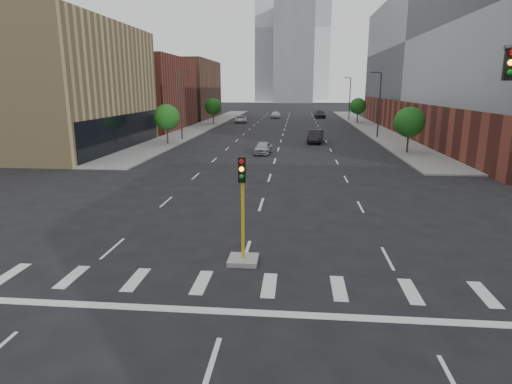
# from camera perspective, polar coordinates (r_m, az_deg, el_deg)

# --- Properties ---
(sidewalk_left_far) EXTENTS (5.00, 92.00, 0.15)m
(sidewalk_left_far) POSITION_cam_1_polar(r_m,az_deg,el_deg) (83.31, -6.51, 8.93)
(sidewalk_left_far) COLOR gray
(sidewalk_left_far) RESTS_ON ground
(sidewalk_right_far) EXTENTS (5.00, 92.00, 0.15)m
(sidewalk_right_far) POSITION_cam_1_polar(r_m,az_deg,el_deg) (82.56, 14.57, 8.54)
(sidewalk_right_far) COLOR gray
(sidewalk_right_far) RESTS_ON ground
(building_left_mid) EXTENTS (20.00, 24.00, 14.00)m
(building_left_mid) POSITION_cam_1_polar(r_m,az_deg,el_deg) (55.74, -27.31, 12.31)
(building_left_mid) COLOR tan
(building_left_mid) RESTS_ON ground
(building_left_far_a) EXTENTS (20.00, 22.00, 12.00)m
(building_left_far_a) POSITION_cam_1_polar(r_m,az_deg,el_deg) (79.00, -16.98, 12.48)
(building_left_far_a) COLOR brown
(building_left_far_a) RESTS_ON ground
(building_left_far_b) EXTENTS (20.00, 24.00, 13.00)m
(building_left_far_b) POSITION_cam_1_polar(r_m,az_deg,el_deg) (103.56, -11.49, 13.25)
(building_left_far_b) COLOR brown
(building_left_far_b) RESTS_ON ground
(building_right_main) EXTENTS (24.00, 70.00, 22.00)m
(building_right_main) POSITION_cam_1_polar(r_m,az_deg,el_deg) (72.74, 28.67, 15.33)
(building_right_main) COLOR brown
(building_right_main) RESTS_ON ground
(tower_left) EXTENTS (22.00, 22.00, 70.00)m
(tower_left) POSITION_cam_1_polar(r_m,az_deg,el_deg) (229.19, 3.05, 20.79)
(tower_left) COLOR #B2B7BC
(tower_left) RESTS_ON ground
(tower_right) EXTENTS (20.00, 20.00, 80.00)m
(tower_right) POSITION_cam_1_polar(r_m,az_deg,el_deg) (269.39, 7.55, 20.71)
(tower_right) COLOR #B2B7BC
(tower_right) RESTS_ON ground
(tower_mid) EXTENTS (18.00, 18.00, 44.00)m
(tower_mid) POSITION_cam_1_polar(r_m,az_deg,el_deg) (207.80, 5.07, 17.88)
(tower_mid) COLOR slate
(tower_mid) RESTS_ON ground
(median_traffic_signal) EXTENTS (1.20, 1.20, 4.40)m
(median_traffic_signal) POSITION_cam_1_polar(r_m,az_deg,el_deg) (17.42, -1.76, -6.44)
(median_traffic_signal) COLOR #999993
(median_traffic_signal) RESTS_ON ground
(streetlight_right_a) EXTENTS (1.60, 0.22, 9.07)m
(streetlight_right_a) POSITION_cam_1_polar(r_m,az_deg,el_deg) (63.30, 16.06, 11.47)
(streetlight_right_a) COLOR #2D2D30
(streetlight_right_a) RESTS_ON ground
(streetlight_right_b) EXTENTS (1.60, 0.22, 9.07)m
(streetlight_right_b) POSITION_cam_1_polar(r_m,az_deg,el_deg) (97.93, 12.35, 12.32)
(streetlight_right_b) COLOR #2D2D30
(streetlight_right_b) RESTS_ON ground
(streetlight_left) EXTENTS (1.60, 0.22, 9.07)m
(streetlight_left) POSITION_cam_1_polar(r_m,az_deg,el_deg) (59.34, -9.92, 11.67)
(streetlight_left) COLOR #2D2D30
(streetlight_left) RESTS_ON ground
(tree_left_near) EXTENTS (3.20, 3.20, 4.85)m
(tree_left_near) POSITION_cam_1_polar(r_m,az_deg,el_deg) (54.78, -11.83, 9.73)
(tree_left_near) COLOR #382619
(tree_left_near) RESTS_ON ground
(tree_left_far) EXTENTS (3.20, 3.20, 4.85)m
(tree_left_far) POSITION_cam_1_polar(r_m,az_deg,el_deg) (83.88, -5.75, 11.26)
(tree_left_far) COLOR #382619
(tree_left_far) RESTS_ON ground
(tree_right_near) EXTENTS (3.20, 3.20, 4.85)m
(tree_right_near) POSITION_cam_1_polar(r_m,az_deg,el_deg) (48.86, 19.77, 8.76)
(tree_right_near) COLOR #382619
(tree_right_near) RESTS_ON ground
(tree_right_far) EXTENTS (3.20, 3.20, 4.85)m
(tree_right_far) POSITION_cam_1_polar(r_m,az_deg,el_deg) (88.13, 13.44, 11.08)
(tree_right_far) COLOR #382619
(tree_right_far) RESTS_ON ground
(car_near_left) EXTENTS (1.92, 4.10, 1.36)m
(car_near_left) POSITION_cam_1_polar(r_m,az_deg,el_deg) (46.25, 0.94, 5.94)
(car_near_left) COLOR #A2A2A7
(car_near_left) RESTS_ON ground
(car_mid_right) EXTENTS (2.32, 5.17, 1.65)m
(car_mid_right) POSITION_cam_1_polar(r_m,az_deg,el_deg) (56.25, 7.94, 7.36)
(car_mid_right) COLOR black
(car_mid_right) RESTS_ON ground
(car_far_left) EXTENTS (2.81, 5.26, 1.41)m
(car_far_left) POSITION_cam_1_polar(r_m,az_deg,el_deg) (87.94, -2.07, 9.67)
(car_far_left) COLOR #BCBCBC
(car_far_left) RESTS_ON ground
(car_deep_right) EXTENTS (2.49, 5.77, 1.65)m
(car_deep_right) POSITION_cam_1_polar(r_m,az_deg,el_deg) (102.95, 8.52, 10.20)
(car_deep_right) COLOR #212327
(car_deep_right) RESTS_ON ground
(car_distant) EXTENTS (2.20, 4.84, 1.61)m
(car_distant) POSITION_cam_1_polar(r_m,az_deg,el_deg) (101.18, 2.61, 10.27)
(car_distant) COLOR silver
(car_distant) RESTS_ON ground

